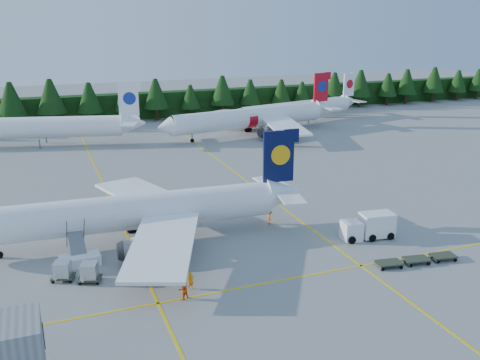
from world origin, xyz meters
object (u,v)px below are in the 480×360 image
object	(u,v)px
airliner_navy	(116,214)
airliner_red	(246,118)
airstairs	(79,257)
service_truck	(368,226)

from	to	relation	value
airliner_navy	airliner_red	bearing A→B (deg)	57.62
airliner_navy	airliner_red	size ratio (longest dim) A/B	0.96
airliner_red	airstairs	bearing A→B (deg)	-136.78
airliner_red	service_truck	xyz separation A→B (m)	(-7.22, -54.42, -2.15)
airliner_red	airstairs	xyz separation A→B (m)	(-37.14, -49.87, -2.77)
airliner_navy	airliner_red	xyz separation A→B (m)	(32.91, 46.31, 0.18)
service_truck	airliner_navy	bearing A→B (deg)	169.41
airliner_navy	airstairs	distance (m)	6.11
airliner_red	airstairs	distance (m)	62.24
airliner_navy	service_truck	bearing A→B (deg)	-14.51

